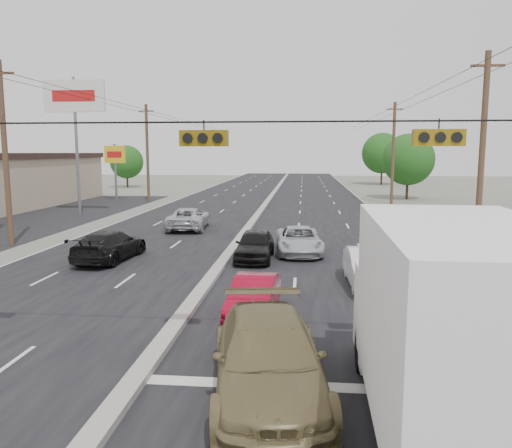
{
  "coord_description": "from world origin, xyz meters",
  "views": [
    {
      "loc": [
        3.69,
        -10.94,
        5.15
      ],
      "look_at": [
        1.75,
        9.37,
        2.2
      ],
      "focal_mm": 35.0,
      "sensor_mm": 36.0,
      "label": 1
    }
  ],
  "objects_px": {
    "queue_car_c": "(299,241)",
    "red_sedan": "(254,297)",
    "queue_car_e": "(413,247)",
    "queue_car_a": "(255,245)",
    "tree_left_far": "(127,162)",
    "queue_car_b": "(368,268)",
    "utility_pole_left_b": "(5,153)",
    "utility_pole_left_c": "(147,152)",
    "pole_sign_far": "(115,159)",
    "tree_right_mid": "(408,160)",
    "oncoming_near": "(110,246)",
    "utility_pole_right_c": "(393,152)",
    "pole_sign_billboard": "(75,105)",
    "tree_right_far": "(382,153)",
    "tan_sedan": "(268,359)",
    "oncoming_far": "(189,219)",
    "utility_pole_right_b": "(482,153)",
    "box_truck": "(451,330)"
  },
  "relations": [
    {
      "from": "queue_car_e",
      "to": "tree_right_far",
      "type": "bearing_deg",
      "value": 86.34
    },
    {
      "from": "tree_left_far",
      "to": "tan_sedan",
      "type": "xyz_separation_m",
      "value": [
        25.0,
        -60.96,
        -2.9
      ]
    },
    {
      "from": "utility_pole_left_b",
      "to": "tree_left_far",
      "type": "xyz_separation_m",
      "value": [
        -9.5,
        45.0,
        -1.39
      ]
    },
    {
      "from": "utility_pole_left_c",
      "to": "queue_car_e",
      "type": "xyz_separation_m",
      "value": [
        21.46,
        -26.92,
        -4.45
      ]
    },
    {
      "from": "queue_car_b",
      "to": "oncoming_near",
      "type": "distance_m",
      "value": 12.23
    },
    {
      "from": "queue_car_e",
      "to": "tree_left_far",
      "type": "bearing_deg",
      "value": 126.81
    },
    {
      "from": "pole_sign_far",
      "to": "tree_left_far",
      "type": "xyz_separation_m",
      "value": [
        -6.0,
        20.0,
        -0.69
      ]
    },
    {
      "from": "queue_car_b",
      "to": "pole_sign_billboard",
      "type": "bearing_deg",
      "value": 134.41
    },
    {
      "from": "tree_right_mid",
      "to": "utility_pole_right_b",
      "type": "bearing_deg",
      "value": -94.76
    },
    {
      "from": "queue_car_a",
      "to": "oncoming_near",
      "type": "height_order",
      "value": "queue_car_a"
    },
    {
      "from": "tan_sedan",
      "to": "oncoming_far",
      "type": "bearing_deg",
      "value": 99.56
    },
    {
      "from": "tree_left_far",
      "to": "queue_car_b",
      "type": "height_order",
      "value": "tree_left_far"
    },
    {
      "from": "utility_pole_left_b",
      "to": "utility_pole_left_c",
      "type": "xyz_separation_m",
      "value": [
        0.0,
        25.0,
        0.0
      ]
    },
    {
      "from": "pole_sign_billboard",
      "to": "queue_car_e",
      "type": "bearing_deg",
      "value": -32.45
    },
    {
      "from": "tan_sedan",
      "to": "queue_car_b",
      "type": "height_order",
      "value": "tan_sedan"
    },
    {
      "from": "box_truck",
      "to": "red_sedan",
      "type": "xyz_separation_m",
      "value": [
        -4.12,
        6.55,
        -1.45
      ]
    },
    {
      "from": "utility_pole_right_c",
      "to": "pole_sign_billboard",
      "type": "distance_m",
      "value": 29.78
    },
    {
      "from": "utility_pole_left_b",
      "to": "utility_pole_left_c",
      "type": "height_order",
      "value": "same"
    },
    {
      "from": "tree_right_mid",
      "to": "oncoming_near",
      "type": "height_order",
      "value": "tree_right_mid"
    },
    {
      "from": "tree_right_far",
      "to": "oncoming_near",
      "type": "height_order",
      "value": "tree_right_far"
    },
    {
      "from": "queue_car_e",
      "to": "queue_car_a",
      "type": "bearing_deg",
      "value": -171.94
    },
    {
      "from": "pole_sign_billboard",
      "to": "queue_car_b",
      "type": "height_order",
      "value": "pole_sign_billboard"
    },
    {
      "from": "utility_pole_left_b",
      "to": "red_sedan",
      "type": "distance_m",
      "value": 18.74
    },
    {
      "from": "queue_car_c",
      "to": "red_sedan",
      "type": "bearing_deg",
      "value": -102.26
    },
    {
      "from": "utility_pole_left_b",
      "to": "oncoming_near",
      "type": "bearing_deg",
      "value": -25.32
    },
    {
      "from": "pole_sign_far",
      "to": "box_truck",
      "type": "bearing_deg",
      "value": -62.21
    },
    {
      "from": "utility_pole_left_c",
      "to": "pole_sign_far",
      "type": "distance_m",
      "value": 3.57
    },
    {
      "from": "tree_right_far",
      "to": "queue_car_c",
      "type": "xyz_separation_m",
      "value": [
        -12.5,
        -55.8,
        -4.29
      ]
    },
    {
      "from": "utility_pole_right_b",
      "to": "pole_sign_far",
      "type": "height_order",
      "value": "utility_pole_right_b"
    },
    {
      "from": "queue_car_b",
      "to": "oncoming_near",
      "type": "height_order",
      "value": "oncoming_near"
    },
    {
      "from": "queue_car_b",
      "to": "oncoming_near",
      "type": "xyz_separation_m",
      "value": [
        -11.71,
        3.54,
        0.01
      ]
    },
    {
      "from": "oncoming_near",
      "to": "pole_sign_billboard",
      "type": "bearing_deg",
      "value": -56.03
    },
    {
      "from": "utility_pole_right_b",
      "to": "queue_car_c",
      "type": "xyz_separation_m",
      "value": [
        -9.0,
        -0.8,
        -4.44
      ]
    },
    {
      "from": "utility_pole_right_c",
      "to": "queue_car_a",
      "type": "bearing_deg",
      "value": -111.95
    },
    {
      "from": "pole_sign_far",
      "to": "red_sedan",
      "type": "height_order",
      "value": "pole_sign_far"
    },
    {
      "from": "utility_pole_left_c",
      "to": "oncoming_near",
      "type": "height_order",
      "value": "utility_pole_left_c"
    },
    {
      "from": "tree_left_far",
      "to": "tree_right_far",
      "type": "relative_size",
      "value": 0.75
    },
    {
      "from": "utility_pole_left_c",
      "to": "tree_right_far",
      "type": "distance_m",
      "value": 41.38
    },
    {
      "from": "tree_right_mid",
      "to": "tan_sedan",
      "type": "height_order",
      "value": "tree_right_mid"
    },
    {
      "from": "pole_sign_far",
      "to": "queue_car_a",
      "type": "height_order",
      "value": "pole_sign_far"
    },
    {
      "from": "tree_left_far",
      "to": "queue_car_c",
      "type": "distance_m",
      "value": 52.51
    },
    {
      "from": "tree_right_mid",
      "to": "tree_right_far",
      "type": "bearing_deg",
      "value": 87.71
    },
    {
      "from": "utility_pole_left_b",
      "to": "queue_car_a",
      "type": "xyz_separation_m",
      "value": [
        13.9,
        -2.54,
        -4.38
      ]
    },
    {
      "from": "queue_car_a",
      "to": "queue_car_e",
      "type": "relative_size",
      "value": 1.1
    },
    {
      "from": "queue_car_a",
      "to": "queue_car_c",
      "type": "height_order",
      "value": "queue_car_a"
    },
    {
      "from": "tree_right_mid",
      "to": "box_truck",
      "type": "distance_m",
      "value": 48.16
    },
    {
      "from": "pole_sign_billboard",
      "to": "red_sedan",
      "type": "bearing_deg",
      "value": -54.94
    },
    {
      "from": "queue_car_c",
      "to": "utility_pole_left_c",
      "type": "bearing_deg",
      "value": 117.11
    },
    {
      "from": "utility_pole_right_b",
      "to": "oncoming_far",
      "type": "height_order",
      "value": "utility_pole_right_b"
    },
    {
      "from": "tree_right_far",
      "to": "red_sedan",
      "type": "xyz_separation_m",
      "value": [
        -13.82,
        -65.76,
        -4.34
      ]
    }
  ]
}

